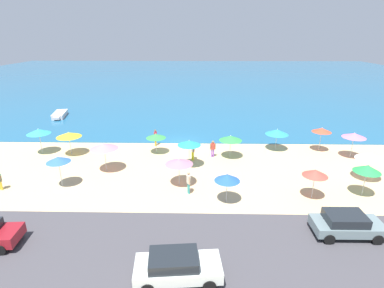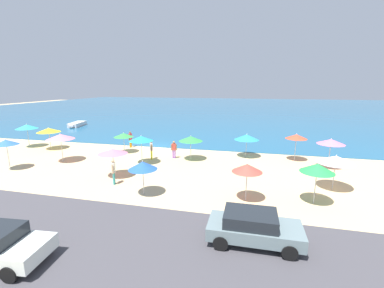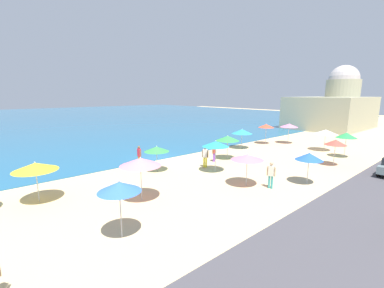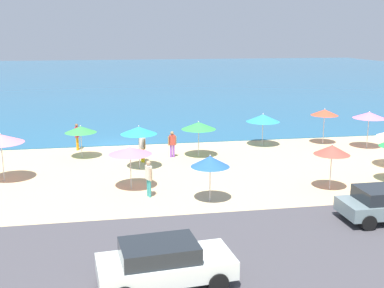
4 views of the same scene
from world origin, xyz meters
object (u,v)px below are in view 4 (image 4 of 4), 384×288
Objects in this scene: beach_umbrella_8 at (130,151)px; bather_4 at (172,143)px; bather_1 at (149,177)px; parked_car_1 at (164,262)px; beach_umbrella_4 at (210,161)px; beach_umbrella_15 at (369,115)px; beach_umbrella_1 at (332,150)px; beach_umbrella_12 at (1,139)px; beach_umbrella_14 at (263,118)px; bather_2 at (142,146)px; beach_umbrella_3 at (325,112)px; bather_3 at (77,135)px; beach_umbrella_6 at (199,126)px; beach_umbrella_0 at (139,130)px; beach_umbrella_5 at (81,129)px.

beach_umbrella_8 reaches higher than bather_4.
parked_car_1 is at bearing -91.98° from bather_1.
beach_umbrella_4 is 8.60m from bather_4.
beach_umbrella_1 is at bearing -129.58° from beach_umbrella_15.
beach_umbrella_14 is at bearing 18.77° from beach_umbrella_12.
beach_umbrella_12 reaches higher than parked_car_1.
beach_umbrella_4 is at bearing -71.34° from bather_2.
beach_umbrella_15 is at bearing 50.42° from beach_umbrella_1.
beach_umbrella_1 is 0.92× the size of beach_umbrella_15.
parked_car_1 is at bearing -127.45° from beach_umbrella_3.
parked_car_1 is at bearing -87.14° from beach_umbrella_8.
bather_2 is at bearing -176.44° from beach_umbrella_15.
beach_umbrella_1 is 17.14m from bather_3.
beach_umbrella_6 is at bearing 124.72° from beach_umbrella_1.
beach_umbrella_12 is at bearing 165.21° from beach_umbrella_1.
beach_umbrella_0 is 10.81m from beach_umbrella_1.
beach_umbrella_4 reaches higher than beach_umbrella_8.
beach_umbrella_15 reaches higher than beach_umbrella_1.
beach_umbrella_0 is 5.17m from bather_1.
beach_umbrella_3 is 1.12× the size of beach_umbrella_4.
bather_4 is at bearing 81.26° from parked_car_1.
beach_umbrella_6 reaches higher than beach_umbrella_8.
bather_3 reaches higher than bather_1.
bather_4 is (-11.19, -1.85, -1.34)m from beach_umbrella_3.
beach_umbrella_3 is 2.99m from beach_umbrella_15.
beach_umbrella_3 is 0.59× the size of parked_car_1.
beach_umbrella_1 is 10.55m from beach_umbrella_3.
beach_umbrella_0 is at bearing 8.45° from beach_umbrella_12.
beach_umbrella_5 is at bearing 171.13° from bather_4.
beach_umbrella_14 is 13.02m from bather_1.
beach_umbrella_15 is (6.91, -1.99, 0.33)m from beach_umbrella_14.
beach_umbrella_14 is 1.40× the size of bather_4.
bather_4 is at bearing 131.90° from beach_umbrella_1.
beach_umbrella_14 is 20.31m from parked_car_1.
beach_umbrella_8 is 6.75m from bather_4.
beach_umbrella_0 is 1.13× the size of beach_umbrella_4.
beach_umbrella_5 is 12.51m from beach_umbrella_14.
beach_umbrella_3 reaches higher than parked_car_1.
bather_3 is at bearing 120.08° from beach_umbrella_4.
beach_umbrella_6 is (3.96, 2.21, -0.27)m from beach_umbrella_0.
parked_car_1 is at bearing -60.14° from beach_umbrella_12.
beach_umbrella_1 reaches higher than beach_umbrella_5.
beach_umbrella_12 reaches higher than beach_umbrella_6.
beach_umbrella_6 reaches higher than beach_umbrella_14.
bather_2 is at bearing -24.83° from beach_umbrella_5.
beach_umbrella_5 reaches higher than bather_2.
beach_umbrella_5 is 1.16× the size of bather_3.
beach_umbrella_5 is 0.80× the size of beach_umbrella_12.
bather_2 is (-9.00, 7.00, -1.05)m from beach_umbrella_1.
beach_umbrella_14 is 1.31× the size of bather_1.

